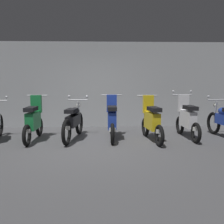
{
  "coord_description": "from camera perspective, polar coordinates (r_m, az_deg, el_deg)",
  "views": [
    {
      "loc": [
        0.25,
        -6.08,
        1.61
      ],
      "look_at": [
        0.51,
        0.71,
        0.75
      ],
      "focal_mm": 42.02,
      "sensor_mm": 36.0,
      "label": 1
    }
  ],
  "objects": [
    {
      "name": "ground_plane",
      "position": [
        6.3,
        -4.44,
        -7.63
      ],
      "size": [
        80.0,
        80.0,
        0.0
      ],
      "primitive_type": "plane",
      "color": "#4C4C4F"
    },
    {
      "name": "back_wall",
      "position": [
        8.93,
        -3.84,
        5.91
      ],
      "size": [
        16.0,
        0.3,
        2.82
      ],
      "primitive_type": "cube",
      "color": "#9EA0A3",
      "rests_on": "ground"
    },
    {
      "name": "motorbike_slot_2",
      "position": [
        7.17,
        -16.68,
        -1.81
      ],
      "size": [
        0.56,
        1.68,
        1.18
      ],
      "color": "black",
      "rests_on": "ground"
    },
    {
      "name": "motorbike_slot_3",
      "position": [
        7.08,
        -8.36,
        -1.95
      ],
      "size": [
        0.58,
        1.94,
        1.15
      ],
      "color": "black",
      "rests_on": "ground"
    },
    {
      "name": "motorbike_slot_4",
      "position": [
        7.04,
        -0.02,
        -1.66
      ],
      "size": [
        0.56,
        1.68,
        1.18
      ],
      "color": "black",
      "rests_on": "ground"
    },
    {
      "name": "motorbike_slot_5",
      "position": [
        6.91,
        8.59,
        -1.92
      ],
      "size": [
        0.56,
        1.68,
        1.18
      ],
      "color": "black",
      "rests_on": "ground"
    },
    {
      "name": "motorbike_slot_6",
      "position": [
        7.43,
        16.02,
        -1.44
      ],
      "size": [
        0.59,
        1.68,
        1.29
      ],
      "color": "black",
      "rests_on": "ground"
    }
  ]
}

